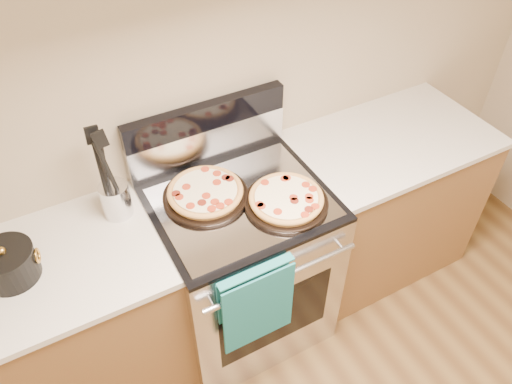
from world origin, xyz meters
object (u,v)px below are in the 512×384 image
pepperoni_pizza_front (286,200)px  utensil_crock (116,200)px  pepperoni_pizza_back (205,193)px  range_body (241,266)px  saucepan (9,265)px

pepperoni_pizza_front → utensil_crock: size_ratio=2.34×
pepperoni_pizza_front → pepperoni_pizza_back: bearing=144.8°
pepperoni_pizza_back → utensil_crock: bearing=163.6°
range_body → pepperoni_pizza_front: bearing=-39.5°
pepperoni_pizza_back → pepperoni_pizza_front: (0.28, -0.20, -0.00)m
range_body → saucepan: 1.06m
range_body → pepperoni_pizza_front: (0.16, -0.13, 0.50)m
pepperoni_pizza_back → saucepan: saucepan is taller
pepperoni_pizza_front → saucepan: size_ratio=1.78×
range_body → pepperoni_pizza_front: size_ratio=2.54×
saucepan → pepperoni_pizza_front: bearing=-9.0°
range_body → saucepan: (-0.92, 0.04, 0.52)m
pepperoni_pizza_front → saucepan: 1.10m
pepperoni_pizza_back → saucepan: 0.80m
pepperoni_pizza_back → utensil_crock: (-0.35, 0.10, 0.04)m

